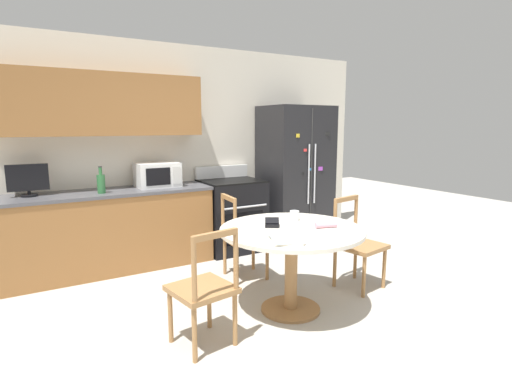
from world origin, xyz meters
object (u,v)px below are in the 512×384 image
Objects in this scene: dining_chair_right at (358,245)px; wallet at (272,223)px; candle_glass at (294,216)px; countertop_tv at (28,179)px; dining_chair_far at (243,238)px; counter_bottle at (101,183)px; refrigerator at (295,175)px; oven_range at (232,214)px; microwave at (157,175)px; dining_chair_left at (204,290)px.

wallet is at bearing -12.39° from dining_chair_right.
countertop_tv is at bearing 141.16° from candle_glass.
counter_bottle is at bearing -119.37° from dining_chair_far.
oven_range is (-0.97, 0.04, -0.47)m from refrigerator.
wallet is (-0.46, -1.70, 0.30)m from oven_range.
microwave is 0.53× the size of dining_chair_left.
wallet is at bearing -75.07° from microwave.
countertop_tv is 1.32× the size of counter_bottle.
microwave is 1.26× the size of countertop_tv.
dining_chair_far is at bearing -145.68° from refrigerator.
dining_chair_far is at bearing -52.43° from dining_chair_right.
counter_bottle is 2.75m from dining_chair_right.
dining_chair_right is at bearing -104.62° from refrigerator.
counter_bottle is 1.62m from dining_chair_far.
dining_chair_left is (-0.29, -2.06, -0.61)m from microwave.
countertop_tv reaches higher than candle_glass.
refrigerator is 2.08× the size of dining_chair_left.
countertop_tv is 0.42× the size of dining_chair_right.
dining_chair_right is at bearing -32.89° from countertop_tv.
counter_bottle is (-1.59, -0.09, 0.54)m from oven_range.
dining_chair_left is 1.00× the size of dining_chair_far.
oven_range is at bearing -83.21° from dining_chair_right.
refrigerator is at bearing -2.41° from oven_range.
candle_glass is (-1.14, -1.57, -0.15)m from refrigerator.
refrigerator is 2.08× the size of dining_chair_far.
countertop_tv is at bearing 166.18° from counter_bottle.
dining_chair_far and dining_chair_right have the same top height.
microwave is 1.66× the size of counter_bottle.
wallet is at bearing -4.21° from dining_chair_far.
oven_range reaches higher than dining_chair_left.
refrigerator is 2.98m from dining_chair_left.
microwave is 0.53× the size of dining_chair_right.
microwave is at bearing 176.43° from refrigerator.
counter_bottle is 1.98m from wallet.
dining_chair_left is 1.78m from dining_chair_right.
microwave reaches higher than wallet.
dining_chair_far is 0.84m from wallet.
oven_range is 2.34m from countertop_tv.
candle_glass is at bearing -38.84° from countertop_tv.
refrigerator reaches higher than counter_bottle.
dining_chair_left is at bearing -121.86° from oven_range.
microwave reaches higher than oven_range.
microwave is (-0.94, 0.08, 0.57)m from oven_range.
dining_chair_far is 1.18m from dining_chair_right.
refrigerator reaches higher than microwave.
countertop_tv is 2.39m from dining_chair_left.
dining_chair_left is at bearing -98.08° from microwave.
refrigerator is 20.55× the size of candle_glass.
dining_chair_far is (1.25, -0.85, -0.57)m from counter_bottle.
refrigerator is at bearing 49.04° from wallet.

